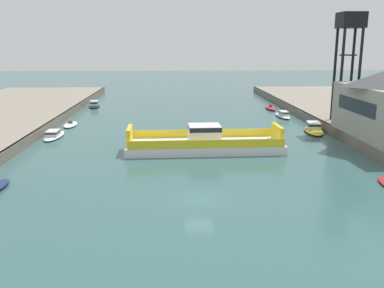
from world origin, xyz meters
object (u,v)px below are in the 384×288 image
moored_boat_far_right (283,115)px  crane_tower (350,35)px  moored_boat_mid_left (314,129)px  moored_boat_upstream_a (94,105)px  moored_boat_upstream_b (271,108)px  chain_ferry (204,143)px  moored_boat_far_left (54,135)px  moored_boat_mid_right (70,124)px

moored_boat_far_right → crane_tower: bearing=-63.2°
moored_boat_mid_left → moored_boat_upstream_a: (-40.35, 30.10, -0.04)m
moored_boat_upstream_a → moored_boat_upstream_b: moored_boat_upstream_a is taller
moored_boat_mid_left → crane_tower: 15.69m
chain_ferry → moored_boat_upstream_b: size_ratio=3.27×
moored_boat_far_left → moored_boat_mid_left: bearing=2.6°
moored_boat_upstream_b → crane_tower: (6.55, -23.37, 14.98)m
moored_boat_far_right → moored_boat_far_left: bearing=-157.5°
crane_tower → moored_boat_upstream_a: bearing=148.0°
chain_ferry → moored_boat_upstream_a: (-21.84, 41.30, -0.49)m
chain_ferry → moored_boat_mid_right: bearing=139.4°
moored_boat_far_right → chain_ferry: bearing=-124.0°
moored_boat_far_right → moored_boat_upstream_b: (-0.03, 10.44, -0.18)m
moored_boat_upstream_a → crane_tower: (45.69, -28.50, 14.70)m
chain_ferry → moored_boat_mid_left: bearing=31.2°
moored_boat_mid_left → moored_boat_mid_right: bearing=169.3°
moored_boat_far_right → moored_boat_upstream_b: 10.44m
moored_boat_upstream_b → moored_boat_far_right: bearing=-89.9°
moored_boat_far_right → crane_tower: size_ratio=0.42×
moored_boat_mid_left → moored_boat_mid_right: (-40.50, 7.65, -0.39)m
moored_boat_mid_left → moored_boat_upstream_a: 50.34m
moored_boat_far_right → moored_boat_upstream_a: 42.16m
moored_boat_upstream_a → crane_tower: 55.82m
chain_ferry → crane_tower: size_ratio=1.21×
moored_boat_mid_right → moored_boat_upstream_a: 22.46m
chain_ferry → moored_boat_mid_right: chain_ferry is taller
moored_boat_far_right → moored_boat_upstream_a: bearing=158.3°
chain_ferry → moored_boat_upstream_b: (17.31, 36.16, -0.77)m
moored_boat_mid_right → moored_boat_far_right: bearing=9.9°
moored_boat_upstream_a → moored_boat_upstream_b: (39.15, -5.13, -0.28)m
moored_boat_far_right → moored_boat_upstream_b: bearing=90.1°
chain_ferry → crane_tower: (23.85, 12.79, 14.21)m
moored_boat_mid_left → moored_boat_mid_right: 41.22m
chain_ferry → moored_boat_upstream_a: 46.72m
moored_boat_far_left → moored_boat_upstream_a: (0.46, 31.96, 0.14)m
moored_boat_far_left → crane_tower: bearing=4.3°
moored_boat_far_left → moored_boat_upstream_b: size_ratio=1.20×
chain_ferry → moored_boat_upstream_a: bearing=117.9°
moored_boat_upstream_b → moored_boat_upstream_a: bearing=172.5°
moored_boat_mid_right → moored_boat_far_left: 9.51m
moored_boat_mid_left → moored_boat_far_left: bearing=-177.4°
moored_boat_mid_right → moored_boat_upstream_b: size_ratio=0.95×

